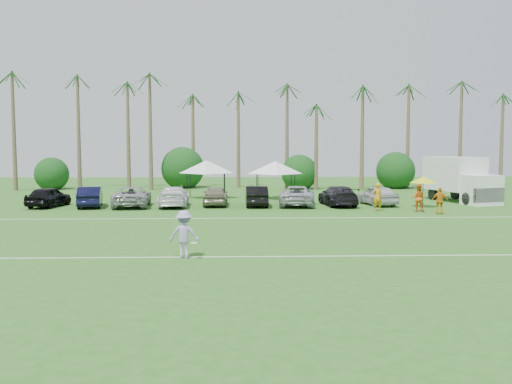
{
  "coord_description": "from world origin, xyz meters",
  "views": [
    {
      "loc": [
        -0.42,
        -20.21,
        4.37
      ],
      "look_at": [
        0.77,
        13.94,
        1.6
      ],
      "focal_mm": 40.0,
      "sensor_mm": 36.0,
      "label": 1
    }
  ],
  "objects": [
    {
      "name": "bush_tree_1",
      "position": [
        -6.0,
        39.0,
        1.8
      ],
      "size": [
        4.0,
        4.0,
        4.0
      ],
      "color": "brown",
      "rests_on": "ground"
    },
    {
      "name": "field_lines",
      "position": [
        0.0,
        8.0,
        0.01
      ],
      "size": [
        80.0,
        12.1,
        0.01
      ],
      "color": "white",
      "rests_on": "ground"
    },
    {
      "name": "palm_tree_10",
      "position": [
        23.0,
        38.0,
        9.21
      ],
      "size": [
        2.4,
        2.4,
        10.9
      ],
      "color": "brown",
      "rests_on": "ground"
    },
    {
      "name": "ground",
      "position": [
        0.0,
        0.0,
        0.0
      ],
      "size": [
        120.0,
        120.0,
        0.0
      ],
      "primitive_type": "plane",
      "color": "#2B611D",
      "rests_on": "ground"
    },
    {
      "name": "canopy_tent_right",
      "position": [
        2.78,
        26.4,
        3.13
      ],
      "size": [
        4.51,
        4.51,
        3.65
      ],
      "color": "black",
      "rests_on": "ground"
    },
    {
      "name": "palm_tree_1",
      "position": [
        -17.0,
        38.0,
        8.35
      ],
      "size": [
        2.4,
        2.4,
        9.9
      ],
      "color": "brown",
      "rests_on": "ground"
    },
    {
      "name": "parked_car_0",
      "position": [
        -13.88,
        20.95,
        0.73
      ],
      "size": [
        2.46,
        4.55,
        1.47
      ],
      "primitive_type": "imported",
      "rotation": [
        0.0,
        0.0,
        2.97
      ],
      "color": "black",
      "rests_on": "ground"
    },
    {
      "name": "parked_car_2",
      "position": [
        -7.91,
        20.84,
        0.73
      ],
      "size": [
        2.84,
        5.46,
        1.47
      ],
      "primitive_type": "imported",
      "rotation": [
        0.0,
        0.0,
        3.22
      ],
      "color": "#9FA1A6",
      "rests_on": "ground"
    },
    {
      "name": "bush_tree_0",
      "position": [
        -19.0,
        39.0,
        1.8
      ],
      "size": [
        4.0,
        4.0,
        4.0
      ],
      "color": "brown",
      "rests_on": "ground"
    },
    {
      "name": "box_truck",
      "position": [
        17.14,
        23.64,
        1.87
      ],
      "size": [
        4.11,
        7.19,
        3.49
      ],
      "rotation": [
        0.0,
        0.0,
        0.25
      ],
      "color": "white",
      "rests_on": "ground"
    },
    {
      "name": "palm_tree_11",
      "position": [
        27.0,
        38.0,
        10.06
      ],
      "size": [
        2.4,
        2.4,
        11.9
      ],
      "color": "brown",
      "rests_on": "ground"
    },
    {
      "name": "sideline_player_a",
      "position": [
        9.08,
        17.65,
        0.94
      ],
      "size": [
        0.77,
        0.59,
        1.89
      ],
      "primitive_type": "imported",
      "rotation": [
        0.0,
        0.0,
        3.37
      ],
      "color": "orange",
      "rests_on": "ground"
    },
    {
      "name": "palm_tree_0",
      "position": [
        -22.0,
        38.0,
        7.48
      ],
      "size": [
        2.4,
        2.4,
        8.9
      ],
      "color": "brown",
      "rests_on": "ground"
    },
    {
      "name": "frisbee_player",
      "position": [
        -2.45,
        1.87,
        0.93
      ],
      "size": [
        1.25,
        0.83,
        1.86
      ],
      "rotation": [
        0.0,
        0.0,
        3.06
      ],
      "color": "#A69ADA",
      "rests_on": "ground"
    },
    {
      "name": "parked_car_6",
      "position": [
        4.04,
        21.17,
        0.73
      ],
      "size": [
        3.1,
        5.56,
        1.47
      ],
      "primitive_type": "imported",
      "rotation": [
        0.0,
        0.0,
        3.01
      ],
      "color": "#A9ABB4",
      "rests_on": "ground"
    },
    {
      "name": "parked_car_1",
      "position": [
        -10.89,
        20.83,
        0.73
      ],
      "size": [
        2.33,
        4.67,
        1.47
      ],
      "primitive_type": "imported",
      "rotation": [
        0.0,
        0.0,
        3.32
      ],
      "color": "black",
      "rests_on": "ground"
    },
    {
      "name": "palm_tree_6",
      "position": [
        4.0,
        38.0,
        9.21
      ],
      "size": [
        2.4,
        2.4,
        10.9
      ],
      "color": "brown",
      "rests_on": "ground"
    },
    {
      "name": "canopy_tent_left",
      "position": [
        -2.88,
        27.08,
        3.17
      ],
      "size": [
        4.57,
        4.57,
        3.7
      ],
      "color": "black",
      "rests_on": "ground"
    },
    {
      "name": "parked_car_4",
      "position": [
        -1.93,
        21.38,
        0.73
      ],
      "size": [
        1.77,
        4.32,
        1.47
      ],
      "primitive_type": "imported",
      "rotation": [
        0.0,
        0.0,
        3.13
      ],
      "color": "gray",
      "rests_on": "ground"
    },
    {
      "name": "parked_car_8",
      "position": [
        10.01,
        21.36,
        0.73
      ],
      "size": [
        2.56,
        4.57,
        1.47
      ],
      "primitive_type": "imported",
      "rotation": [
        0.0,
        0.0,
        3.34
      ],
      "color": "silver",
      "rests_on": "ground"
    },
    {
      "name": "parked_car_5",
      "position": [
        1.05,
        21.07,
        0.73
      ],
      "size": [
        1.58,
        4.47,
        1.47
      ],
      "primitive_type": "imported",
      "rotation": [
        0.0,
        0.0,
        3.15
      ],
      "color": "black",
      "rests_on": "ground"
    },
    {
      "name": "bush_tree_3",
      "position": [
        16.0,
        39.0,
        1.8
      ],
      "size": [
        4.0,
        4.0,
        4.0
      ],
      "color": "brown",
      "rests_on": "ground"
    },
    {
      "name": "palm_tree_7",
      "position": [
        8.0,
        38.0,
        10.06
      ],
      "size": [
        2.4,
        2.4,
        11.9
      ],
      "color": "brown",
      "rests_on": "ground"
    },
    {
      "name": "palm_tree_2",
      "position": [
        -12.0,
        38.0,
        9.21
      ],
      "size": [
        2.4,
        2.4,
        10.9
      ],
      "color": "brown",
      "rests_on": "ground"
    },
    {
      "name": "parked_car_7",
      "position": [
        7.03,
        21.1,
        0.73
      ],
      "size": [
        2.46,
        5.21,
        1.47
      ],
      "primitive_type": "imported",
      "rotation": [
        0.0,
        0.0,
        3.22
      ],
      "color": "black",
      "rests_on": "ground"
    },
    {
      "name": "palm_tree_4",
      "position": [
        -4.0,
        38.0,
        7.48
      ],
      "size": [
        2.4,
        2.4,
        8.9
      ],
      "color": "brown",
      "rests_on": "ground"
    },
    {
      "name": "market_umbrella",
      "position": [
        12.84,
        19.64,
        1.98
      ],
      "size": [
        1.98,
        1.98,
        2.21
      ],
      "color": "black",
      "rests_on": "ground"
    },
    {
      "name": "palm_tree_5",
      "position": [
        0.0,
        38.0,
        8.35
      ],
      "size": [
        2.4,
        2.4,
        9.9
      ],
      "color": "brown",
      "rests_on": "ground"
    },
    {
      "name": "parked_car_3",
      "position": [
        -4.92,
        20.82,
        0.73
      ],
      "size": [
        2.22,
        5.13,
        1.47
      ],
      "primitive_type": "imported",
      "rotation": [
        0.0,
        0.0,
        3.17
      ],
      "color": "white",
      "rests_on": "ground"
    },
    {
      "name": "palm_tree_8",
      "position": [
        13.0,
        38.0,
        7.48
      ],
      "size": [
        2.4,
        2.4,
        8.9
      ],
      "color": "brown",
      "rests_on": "ground"
    },
    {
      "name": "bush_tree_2",
      "position": [
        6.0,
        39.0,
        1.8
      ],
      "size": [
        4.0,
        4.0,
        4.0
      ],
      "color": "brown",
      "rests_on": "ground"
    },
    {
      "name": "palm_tree_9",
      "position": [
        18.0,
        38.0,
        8.35
      ],
      "size": [
        2.4,
        2.4,
        9.9
      ],
      "color": "brown",
      "rests_on": "ground"
    },
    {
      "name": "sideline_player_c",
      "position": [
        12.59,
        15.53,
        0.87
      ],
      "size": [
        1.09,
        0.66,
        1.74
      ],
      "primitive_type": "imported",
      "rotation": [
        0.0,
        0.0,
        2.9
      ],
      "color": "orange",
      "rests_on": "ground"
    },
    {
      "name": "sideline_player_b",
      "position": [
        11.7,
        17.18,
        0.92
      ],
      "size": [
        1.06,
        0.93,
        1.83
      ],
      "primitive_type": "imported",
      "rotation": [
        0.0,
        0.0,
        2.84
      ],
      "color": "orange",
      "rests_on": "ground"
    },
    {
      "name": "palm_tree_3",
      "position": [
        -8.0,
        38.0,
        10.06
      ],
      "size": [
        2.4,
        2.4,
        11.9
      ],
      "color": "brown",
      "rests_on": "ground"
    }
  ]
}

